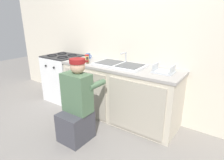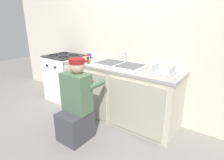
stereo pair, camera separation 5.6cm
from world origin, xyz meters
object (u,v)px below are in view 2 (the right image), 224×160
sink_double_basin (120,65)px  stove_range (65,77)px  condiment_jar (88,58)px  cell_phone (81,60)px  dish_rack_tray (163,71)px  plumber_person (76,107)px  coffee_mug (89,56)px  spice_bottle_pepper (88,60)px

sink_double_basin → stove_range: sink_double_basin is taller
stove_range → condiment_jar: 0.89m
cell_phone → stove_range: bearing=172.7°
stove_range → dish_rack_tray: size_ratio=3.25×
plumber_person → condiment_jar: plumber_person is taller
sink_double_basin → stove_range: bearing=-179.9°
dish_rack_tray → condiment_jar: size_ratio=2.19×
dish_rack_tray → coffee_mug: size_ratio=2.22×
cell_phone → spice_bottle_pepper: spice_bottle_pepper is taller
sink_double_basin → plumber_person: plumber_person is taller
cell_phone → spice_bottle_pepper: (0.27, -0.10, 0.04)m
dish_rack_tray → cell_phone: (-1.47, -0.09, -0.02)m
cell_phone → sink_double_basin: bearing=5.1°
cell_phone → coffee_mug: (0.04, 0.18, 0.04)m
condiment_jar → plumber_person: bearing=-58.9°
plumber_person → dish_rack_tray: (0.84, 0.82, 0.45)m
stove_range → coffee_mug: bearing=11.2°
dish_rack_tray → coffee_mug: bearing=176.4°
condiment_jar → sink_double_basin: bearing=11.0°
sink_double_basin → dish_rack_tray: 0.69m
dish_rack_tray → spice_bottle_pepper: 1.21m
dish_rack_tray → cell_phone: 1.47m
sink_double_basin → plumber_person: size_ratio=0.72×
sink_double_basin → dish_rack_tray: size_ratio=2.86×
spice_bottle_pepper → cell_phone: bearing=159.4°
plumber_person → coffee_mug: (-0.59, 0.92, 0.47)m
stove_range → cell_phone: bearing=-7.3°
coffee_mug → dish_rack_tray: bearing=-3.6°
coffee_mug → condiment_jar: 0.28m
stove_range → dish_rack_tray: bearing=0.6°
spice_bottle_pepper → condiment_jar: 0.09m
stove_range → cell_phone: size_ratio=6.50×
sink_double_basin → cell_phone: (-0.78, -0.07, -0.01)m
plumber_person → stove_range: bearing=145.1°
plumber_person → dish_rack_tray: 1.26m
dish_rack_tray → sink_double_basin: bearing=-178.5°
sink_double_basin → plumber_person: 0.93m
coffee_mug → spice_bottle_pepper: bearing=-50.4°
dish_rack_tray → condiment_jar: bearing=-174.2°
dish_rack_tray → cell_phone: dish_rack_tray is taller
sink_double_basin → dish_rack_tray: bearing=1.5°
dish_rack_tray → coffee_mug: dish_rack_tray is taller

